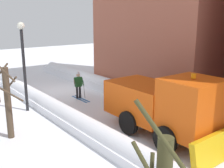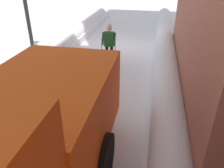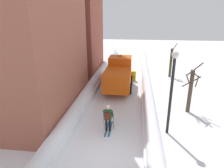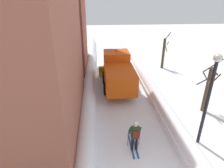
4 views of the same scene
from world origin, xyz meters
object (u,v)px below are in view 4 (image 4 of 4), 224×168
Objects in this scene: street_lamp at (210,90)px; bare_tree_near at (208,88)px; plow_truck at (118,72)px; skier at (135,134)px; traffic_light_pole at (73,81)px; bare_tree_mid at (164,53)px.

street_lamp reaches higher than bare_tree_near.
plow_truck is 1.19× the size of street_lamp.
plow_truck reaches higher than skier.
street_lamp is (3.60, 0.29, 2.19)m from skier.
skier is (0.04, -7.41, -0.48)m from plow_truck.
street_lamp is 3.90m from bare_tree_near.
traffic_light_pole is (-3.05, -5.47, 1.70)m from plow_truck.
street_lamp is 12.13m from bare_tree_mid.
plow_truck is at bearing -139.15° from bare_tree_mid.
traffic_light_pole is at bearing -119.14° from plow_truck.
plow_truck is 7.31m from bare_tree_mid.
street_lamp reaches higher than skier.
street_lamp is (6.70, -1.64, 0.01)m from traffic_light_pole.
bare_tree_near is (1.92, 3.07, -1.44)m from street_lamp.
bare_tree_near reaches higher than plow_truck.
street_lamp reaches higher than traffic_light_pole.
traffic_light_pole is at bearing 148.04° from skier.
street_lamp is 1.26× the size of bare_tree_mid.
skier is at bearing -175.40° from street_lamp.
street_lamp is at bearing -13.79° from traffic_light_pole.
bare_tree_near is at bearing 31.33° from skier.
bare_tree_near is (5.52, 3.36, 0.74)m from skier.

